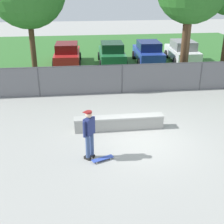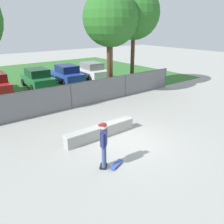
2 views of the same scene
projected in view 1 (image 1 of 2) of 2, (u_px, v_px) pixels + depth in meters
The scene contains 10 objects.
ground_plane at pixel (143, 141), 12.03m from camera, with size 80.00×80.00×0.00m, color #9E9E99.
grass_strip at pixel (105, 53), 26.57m from camera, with size 30.34×20.00×0.02m, color #336B2D.
concrete_ledge at pixel (119, 123), 12.87m from camera, with size 3.83×0.51×0.59m.
skateboarder at pixel (89, 133), 10.43m from camera, with size 0.45×0.47×1.84m.
skateboard at pixel (103, 159), 10.68m from camera, with size 0.82×0.48×0.09m.
chainlink_fence at pixel (122, 77), 16.83m from camera, with size 18.41×0.07×1.67m.
car_red at pixel (67, 54), 22.67m from camera, with size 2.13×4.26×1.66m.
car_green at pixel (112, 53), 22.89m from camera, with size 2.13×4.26×1.66m.
car_blue at pixel (148, 52), 23.30m from camera, with size 2.13×4.26×1.66m.
car_white at pixel (182, 51), 23.59m from camera, with size 2.13×4.26×1.66m.
Camera 1 is at (-2.51, -10.35, 5.84)m, focal length 48.35 mm.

